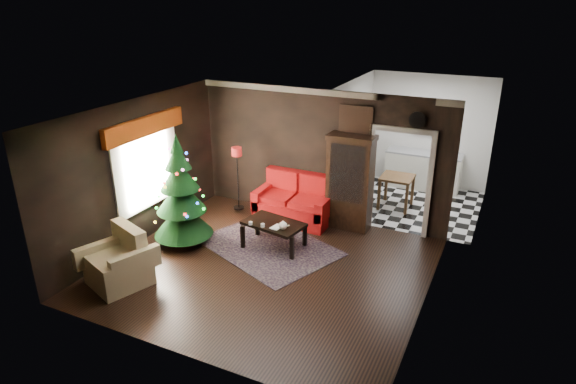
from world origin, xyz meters
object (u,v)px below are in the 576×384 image
at_px(curio_cabinet, 350,184).
at_px(wall_clock, 418,120).
at_px(armchair, 117,259).
at_px(coffee_table, 274,234).
at_px(christmas_tree, 181,193).
at_px(loveseat, 294,199).
at_px(teapot, 283,225).
at_px(floor_lamp, 238,179).
at_px(kitchen_table, 396,192).

bearing_deg(curio_cabinet, wall_clock, 8.53).
xyz_separation_m(armchair, coffee_table, (1.77, 2.27, -0.19)).
height_order(christmas_tree, wall_clock, wall_clock).
xyz_separation_m(christmas_tree, wall_clock, (3.88, 2.25, 1.33)).
relative_size(loveseat, curio_cabinet, 0.89).
distance_m(armchair, teapot, 2.93).
xyz_separation_m(floor_lamp, christmas_tree, (-0.26, -1.66, 0.22)).
distance_m(loveseat, floor_lamp, 1.32).
height_order(loveseat, wall_clock, wall_clock).
distance_m(christmas_tree, armchair, 1.79).
relative_size(floor_lamp, wall_clock, 4.42).
distance_m(loveseat, kitchen_table, 2.45).
distance_m(christmas_tree, kitchen_table, 4.88).
height_order(loveseat, coffee_table, loveseat).
relative_size(coffee_table, wall_clock, 3.54).
relative_size(christmas_tree, teapot, 12.47).
distance_m(loveseat, coffee_table, 1.30).
bearing_deg(armchair, curio_cabinet, 73.83).
distance_m(armchair, coffee_table, 2.89).
distance_m(floor_lamp, coffee_table, 1.86).
bearing_deg(christmas_tree, teapot, 11.38).
distance_m(floor_lamp, kitchen_table, 3.61).
bearing_deg(teapot, armchair, -134.76).
height_order(loveseat, floor_lamp, floor_lamp).
distance_m(coffee_table, teapot, 0.48).
xyz_separation_m(curio_cabinet, christmas_tree, (-2.68, -2.07, 0.10)).
bearing_deg(wall_clock, christmas_tree, -149.84).
xyz_separation_m(loveseat, wall_clock, (2.35, 0.40, 1.88)).
xyz_separation_m(armchair, wall_clock, (3.97, 3.94, 1.92)).
height_order(loveseat, curio_cabinet, curio_cabinet).
xyz_separation_m(coffee_table, teapot, (0.29, -0.19, 0.34)).
bearing_deg(armchair, floor_lamp, 104.17).
relative_size(curio_cabinet, coffee_table, 1.68).
bearing_deg(loveseat, wall_clock, 9.66).
relative_size(loveseat, christmas_tree, 0.78).
distance_m(floor_lamp, teapot, 2.13).
bearing_deg(floor_lamp, loveseat, 8.95).
distance_m(coffee_table, kitchen_table, 3.35).
xyz_separation_m(armchair, teapot, (2.06, 2.08, 0.15)).
relative_size(christmas_tree, kitchen_table, 2.90).
relative_size(floor_lamp, coffee_table, 1.25).
relative_size(armchair, coffee_table, 0.83).
bearing_deg(floor_lamp, kitchen_table, 31.10).
bearing_deg(armchair, coffee_table, 72.24).
bearing_deg(kitchen_table, wall_clock, -66.25).
height_order(loveseat, teapot, loveseat).
bearing_deg(loveseat, floor_lamp, -171.05).
height_order(teapot, kitchen_table, kitchen_table).
bearing_deg(floor_lamp, christmas_tree, -99.05).
height_order(floor_lamp, coffee_table, floor_lamp).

